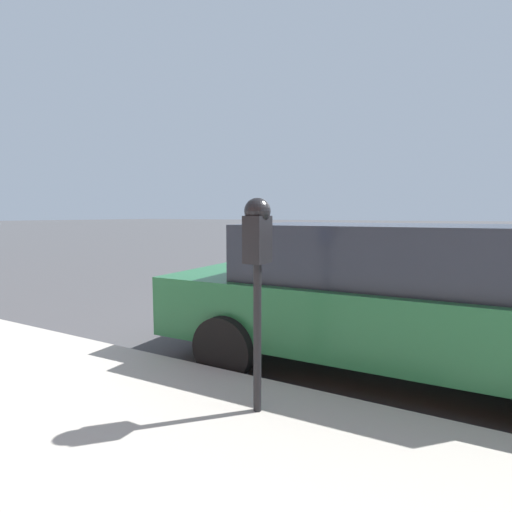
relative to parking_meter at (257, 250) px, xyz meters
name	(u,v)px	position (x,y,z in m)	size (l,w,h in m)	color
ground_plane	(358,336)	(2.75, -0.04, -1.37)	(220.00, 220.00, 0.00)	#424244
parking_meter	(257,250)	(0.00, 0.00, 0.00)	(0.21, 0.19, 1.58)	black
car_green	(395,296)	(1.68, -0.67, -0.57)	(2.21, 4.88, 1.53)	#1E5B33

